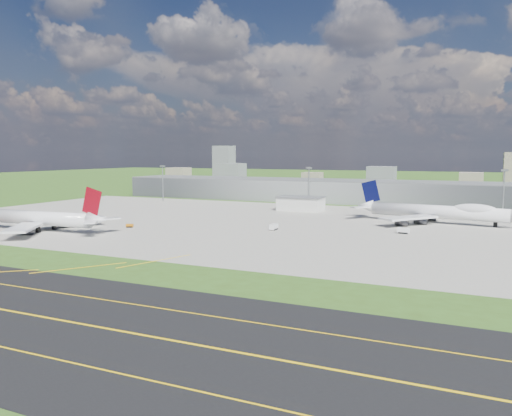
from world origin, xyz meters
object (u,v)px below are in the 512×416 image
at_px(van_white_near, 274,227).
at_px(van_white_far, 403,231).
at_px(tug_yellow, 130,226).
at_px(airliner_blue_quad, 437,212).
at_px(airliner_red_twin, 40,219).

xyz_separation_m(van_white_near, van_white_far, (54.61, 13.16, -0.09)).
height_order(tug_yellow, van_white_near, van_white_near).
bearing_deg(van_white_far, tug_yellow, -159.30).
bearing_deg(airliner_blue_quad, tug_yellow, -141.65).
bearing_deg(van_white_near, tug_yellow, 108.51).
xyz_separation_m(airliner_red_twin, van_white_far, (148.36, 57.91, -4.13)).
relative_size(van_white_near, van_white_far, 1.07).
xyz_separation_m(airliner_red_twin, tug_yellow, (30.04, 24.12, -4.55)).
bearing_deg(tug_yellow, airliner_red_twin, -161.42).
bearing_deg(airliner_red_twin, van_white_near, -157.28).
height_order(airliner_red_twin, airliner_blue_quad, airliner_blue_quad).
bearing_deg(tug_yellow, airliner_blue_quad, 9.65).
distance_m(tug_yellow, van_white_far, 123.05).
bearing_deg(van_white_far, van_white_near, -161.69).
xyz_separation_m(airliner_blue_quad, van_white_near, (-65.04, -53.19, -4.36)).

